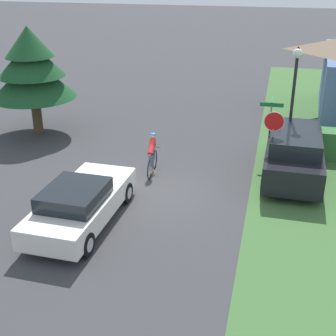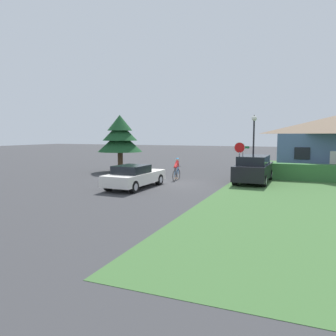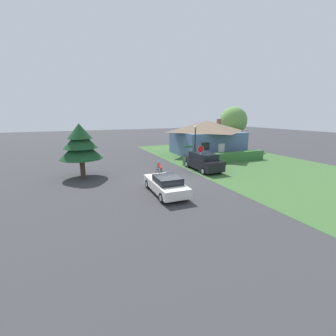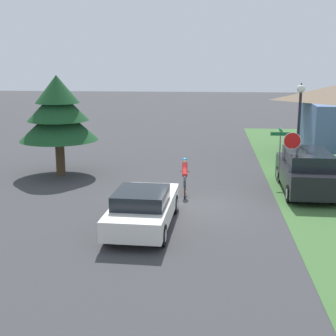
{
  "view_description": "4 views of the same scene",
  "coord_description": "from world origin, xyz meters",
  "px_view_note": "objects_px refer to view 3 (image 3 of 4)",
  "views": [
    {
      "loc": [
        3.93,
        -13.96,
        7.47
      ],
      "look_at": [
        0.61,
        0.01,
        1.01
      ],
      "focal_mm": 50.0,
      "sensor_mm": 36.0,
      "label": 1
    },
    {
      "loc": [
        7.69,
        -19.68,
        3.2
      ],
      "look_at": [
        -0.6,
        0.57,
        0.95
      ],
      "focal_mm": 35.0,
      "sensor_mm": 36.0,
      "label": 2
    },
    {
      "loc": [
        -7.57,
        -16.62,
        5.6
      ],
      "look_at": [
        -0.16,
        0.25,
        1.2
      ],
      "focal_mm": 24.0,
      "sensor_mm": 36.0,
      "label": 3
    },
    {
      "loc": [
        0.72,
        -17.24,
        5.47
      ],
      "look_at": [
        -1.07,
        1.51,
        1.17
      ],
      "focal_mm": 50.0,
      "sensor_mm": 36.0,
      "label": 4
    }
  ],
  "objects_px": {
    "sedan_left_lane": "(166,185)",
    "cyclist": "(160,170)",
    "street_name_sign": "(188,152)",
    "cottage_house": "(206,137)",
    "street_lamp": "(195,138)",
    "parked_suv_right": "(203,161)",
    "conifer_tall_near": "(80,144)",
    "stop_sign": "(201,154)",
    "deciduous_tree_right": "(233,121)"
  },
  "relations": [
    {
      "from": "cottage_house",
      "to": "street_lamp",
      "type": "bearing_deg",
      "value": -127.22
    },
    {
      "from": "street_lamp",
      "to": "street_name_sign",
      "type": "xyz_separation_m",
      "value": [
        -0.75,
        0.14,
        -1.42
      ]
    },
    {
      "from": "stop_sign",
      "to": "conifer_tall_near",
      "type": "distance_m",
      "value": 11.11
    },
    {
      "from": "street_lamp",
      "to": "conifer_tall_near",
      "type": "height_order",
      "value": "conifer_tall_near"
    },
    {
      "from": "stop_sign",
      "to": "street_lamp",
      "type": "relative_size",
      "value": 0.59
    },
    {
      "from": "deciduous_tree_right",
      "to": "street_lamp",
      "type": "bearing_deg",
      "value": -143.64
    },
    {
      "from": "stop_sign",
      "to": "street_lamp",
      "type": "bearing_deg",
      "value": -103.75
    },
    {
      "from": "deciduous_tree_right",
      "to": "cottage_house",
      "type": "bearing_deg",
      "value": -159.65
    },
    {
      "from": "parked_suv_right",
      "to": "stop_sign",
      "type": "relative_size",
      "value": 1.86
    },
    {
      "from": "stop_sign",
      "to": "deciduous_tree_right",
      "type": "xyz_separation_m",
      "value": [
        13.03,
        11.25,
        2.68
      ]
    },
    {
      "from": "parked_suv_right",
      "to": "street_lamp",
      "type": "height_order",
      "value": "street_lamp"
    },
    {
      "from": "parked_suv_right",
      "to": "deciduous_tree_right",
      "type": "distance_m",
      "value": 16.47
    },
    {
      "from": "street_lamp",
      "to": "sedan_left_lane",
      "type": "bearing_deg",
      "value": -133.84
    },
    {
      "from": "cyclist",
      "to": "street_name_sign",
      "type": "height_order",
      "value": "street_name_sign"
    },
    {
      "from": "cyclist",
      "to": "street_name_sign",
      "type": "distance_m",
      "value": 4.92
    },
    {
      "from": "cottage_house",
      "to": "street_name_sign",
      "type": "distance_m",
      "value": 9.23
    },
    {
      "from": "stop_sign",
      "to": "cyclist",
      "type": "bearing_deg",
      "value": 4.41
    },
    {
      "from": "stop_sign",
      "to": "conifer_tall_near",
      "type": "xyz_separation_m",
      "value": [
        -10.65,
        2.94,
        1.15
      ]
    },
    {
      "from": "cottage_house",
      "to": "street_lamp",
      "type": "relative_size",
      "value": 2.06
    },
    {
      "from": "parked_suv_right",
      "to": "street_name_sign",
      "type": "distance_m",
      "value": 1.92
    },
    {
      "from": "cottage_house",
      "to": "conifer_tall_near",
      "type": "relative_size",
      "value": 1.94
    },
    {
      "from": "street_name_sign",
      "to": "conifer_tall_near",
      "type": "distance_m",
      "value": 10.6
    },
    {
      "from": "street_lamp",
      "to": "deciduous_tree_right",
      "type": "distance_m",
      "value": 15.49
    },
    {
      "from": "cyclist",
      "to": "parked_suv_right",
      "type": "height_order",
      "value": "parked_suv_right"
    },
    {
      "from": "parked_suv_right",
      "to": "street_lamp",
      "type": "relative_size",
      "value": 1.1
    },
    {
      "from": "sedan_left_lane",
      "to": "cyclist",
      "type": "height_order",
      "value": "cyclist"
    },
    {
      "from": "cyclist",
      "to": "conifer_tall_near",
      "type": "xyz_separation_m",
      "value": [
        -6.33,
        3.1,
        2.31
      ]
    },
    {
      "from": "cyclist",
      "to": "stop_sign",
      "type": "relative_size",
      "value": 0.64
    },
    {
      "from": "street_lamp",
      "to": "cottage_house",
      "type": "bearing_deg",
      "value": 49.27
    },
    {
      "from": "conifer_tall_near",
      "to": "cottage_house",
      "type": "bearing_deg",
      "value": 18.95
    },
    {
      "from": "cottage_house",
      "to": "deciduous_tree_right",
      "type": "height_order",
      "value": "deciduous_tree_right"
    },
    {
      "from": "sedan_left_lane",
      "to": "parked_suv_right",
      "type": "height_order",
      "value": "parked_suv_right"
    },
    {
      "from": "sedan_left_lane",
      "to": "street_lamp",
      "type": "distance_m",
      "value": 9.11
    },
    {
      "from": "sedan_left_lane",
      "to": "stop_sign",
      "type": "relative_size",
      "value": 1.77
    },
    {
      "from": "cottage_house",
      "to": "street_lamp",
      "type": "distance_m",
      "value": 8.83
    },
    {
      "from": "cyclist",
      "to": "street_lamp",
      "type": "distance_m",
      "value": 5.95
    },
    {
      "from": "cottage_house",
      "to": "sedan_left_lane",
      "type": "height_order",
      "value": "cottage_house"
    },
    {
      "from": "sedan_left_lane",
      "to": "stop_sign",
      "type": "distance_m",
      "value": 7.01
    },
    {
      "from": "parked_suv_right",
      "to": "stop_sign",
      "type": "distance_m",
      "value": 1.53
    },
    {
      "from": "parked_suv_right",
      "to": "deciduous_tree_right",
      "type": "height_order",
      "value": "deciduous_tree_right"
    },
    {
      "from": "conifer_tall_near",
      "to": "sedan_left_lane",
      "type": "bearing_deg",
      "value": -54.09
    },
    {
      "from": "cyclist",
      "to": "deciduous_tree_right",
      "type": "xyz_separation_m",
      "value": [
        17.35,
        11.42,
        3.84
      ]
    },
    {
      "from": "conifer_tall_near",
      "to": "street_name_sign",
      "type": "bearing_deg",
      "value": -3.79
    },
    {
      "from": "parked_suv_right",
      "to": "street_lamp",
      "type": "bearing_deg",
      "value": 10.86
    },
    {
      "from": "sedan_left_lane",
      "to": "street_lamp",
      "type": "relative_size",
      "value": 1.04
    },
    {
      "from": "cottage_house",
      "to": "cyclist",
      "type": "xyz_separation_m",
      "value": [
        -10.66,
        -8.94,
        -1.73
      ]
    },
    {
      "from": "street_lamp",
      "to": "street_name_sign",
      "type": "height_order",
      "value": "street_lamp"
    },
    {
      "from": "street_name_sign",
      "to": "stop_sign",
      "type": "bearing_deg",
      "value": -86.18
    },
    {
      "from": "cottage_house",
      "to": "sedan_left_lane",
      "type": "bearing_deg",
      "value": -128.77
    },
    {
      "from": "stop_sign",
      "to": "street_name_sign",
      "type": "distance_m",
      "value": 2.25
    }
  ]
}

